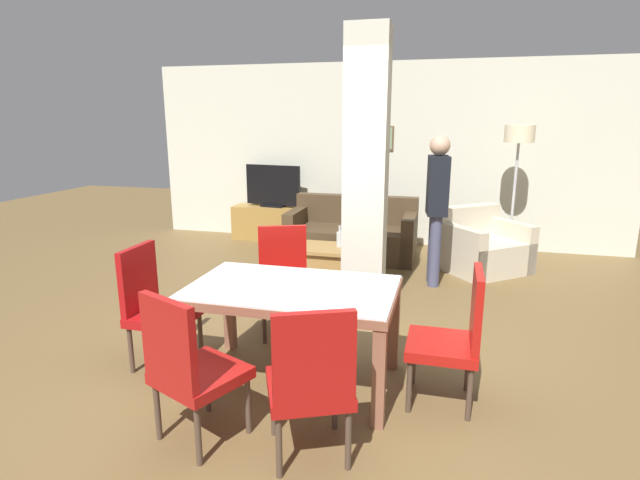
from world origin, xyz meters
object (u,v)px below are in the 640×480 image
at_px(bottle, 340,239).
at_px(floor_lamp, 518,146).
at_px(dining_table, 293,307).
at_px(sofa, 352,236).
at_px(dining_chair_far_left, 284,277).
at_px(coffee_table, 331,263).
at_px(tv_screen, 273,187).
at_px(standing_person, 437,200).
at_px(dining_chair_near_right, 311,379).
at_px(tv_stand, 274,223).
at_px(dining_chair_head_right, 455,334).
at_px(armchair, 481,249).
at_px(dining_chair_head_left, 154,303).
at_px(dining_chair_near_left, 189,365).

distance_m(bottle, floor_lamp, 2.66).
xyz_separation_m(dining_table, sofa, (-0.24, 3.48, -0.30)).
xyz_separation_m(dining_chair_far_left, coffee_table, (0.07, 1.53, -0.30)).
xyz_separation_m(tv_screen, standing_person, (2.55, -1.61, 0.14)).
distance_m(dining_chair_near_right, dining_chair_far_left, 1.83).
bearing_deg(tv_screen, coffee_table, 135.39).
bearing_deg(sofa, standing_person, 140.96).
bearing_deg(dining_chair_far_left, sofa, -115.19).
relative_size(tv_stand, tv_screen, 1.41).
bearing_deg(tv_stand, sofa, -25.78).
bearing_deg(dining_chair_head_right, bottle, 28.29).
bearing_deg(armchair, coffee_table, -13.35).
xyz_separation_m(dining_chair_far_left, sofa, (0.12, 2.60, -0.22)).
bearing_deg(dining_chair_near_right, dining_chair_head_right, 22.68).
height_order(dining_table, dining_chair_near_right, dining_chair_near_right).
bearing_deg(floor_lamp, armchair, -127.94).
height_order(dining_chair_far_left, armchair, dining_chair_far_left).
height_order(dining_chair_near_right, tv_stand, dining_chair_near_right).
height_order(sofa, floor_lamp, floor_lamp).
height_order(dining_chair_near_right, tv_screen, tv_screen).
bearing_deg(sofa, dining_chair_far_left, 87.33).
bearing_deg(standing_person, coffee_table, 90.00).
height_order(coffee_table, bottle, bottle).
bearing_deg(bottle, dining_chair_head_left, -110.70).
bearing_deg(dining_chair_head_right, dining_table, 90.00).
xyz_separation_m(dining_chair_head_right, bottle, (-1.32, 2.46, -0.01)).
relative_size(coffee_table, tv_screen, 0.82).
height_order(tv_screen, standing_person, standing_person).
bearing_deg(coffee_table, tv_stand, 127.61).
distance_m(dining_chair_near_right, floor_lamp, 4.94).
xyz_separation_m(armchair, coffee_table, (-1.76, -0.87, -0.07)).
bearing_deg(dining_chair_near_right, standing_person, 56.75).
height_order(tv_screen, floor_lamp, floor_lamp).
distance_m(dining_table, bottle, 2.46).
height_order(dining_chair_near_left, dining_chair_head_right, same).
relative_size(dining_chair_near_right, armchair, 0.75).
height_order(dining_chair_head_right, floor_lamp, floor_lamp).
bearing_deg(dining_chair_near_left, dining_chair_head_right, 52.73).
bearing_deg(dining_chair_near_right, dining_chair_head_left, 127.20).
bearing_deg(floor_lamp, dining_chair_far_left, -127.46).
relative_size(dining_chair_head_left, armchair, 0.75).
bearing_deg(tv_screen, armchair, 171.96).
relative_size(tv_stand, floor_lamp, 0.72).
distance_m(coffee_table, bottle, 0.31).
bearing_deg(dining_table, coffee_table, 96.88).
height_order(dining_chair_head_left, armchair, dining_chair_head_left).
bearing_deg(dining_chair_far_left, dining_chair_near_left, 67.44).
distance_m(dining_chair_near_right, coffee_table, 3.29).
xyz_separation_m(tv_stand, standing_person, (2.55, -1.61, 0.73)).
bearing_deg(dining_chair_head_left, dining_table, 90.00).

